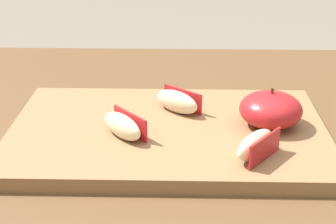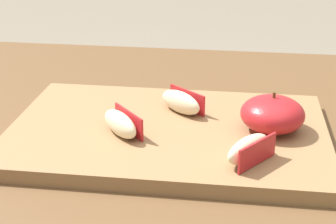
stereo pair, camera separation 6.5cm
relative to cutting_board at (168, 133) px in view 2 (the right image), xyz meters
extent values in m
cube|color=brown|center=(-0.02, -0.01, -0.02)|extent=(1.15, 0.80, 0.03)
cube|color=olive|center=(0.00, 0.00, 0.00)|extent=(0.39, 0.26, 0.02)
ellipsoid|color=#B21E23|center=(0.13, 0.01, 0.03)|extent=(0.08, 0.08, 0.04)
cylinder|color=#4C3319|center=(0.13, 0.01, 0.05)|extent=(0.00, 0.00, 0.01)
ellipsoid|color=beige|center=(-0.05, -0.03, 0.02)|extent=(0.06, 0.06, 0.03)
cube|color=#B21E23|center=(-0.04, -0.02, 0.02)|extent=(0.04, 0.05, 0.03)
ellipsoid|color=beige|center=(0.01, 0.05, 0.02)|extent=(0.06, 0.06, 0.03)
cube|color=#B21E23|center=(0.02, 0.06, 0.02)|extent=(0.05, 0.04, 0.03)
ellipsoid|color=beige|center=(0.10, -0.08, 0.02)|extent=(0.06, 0.07, 0.03)
cube|color=#B21E23|center=(0.11, -0.08, 0.02)|extent=(0.04, 0.05, 0.03)
camera|label=1|loc=(0.02, -0.60, 0.29)|focal=56.58mm
camera|label=2|loc=(0.08, -0.59, 0.29)|focal=56.58mm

